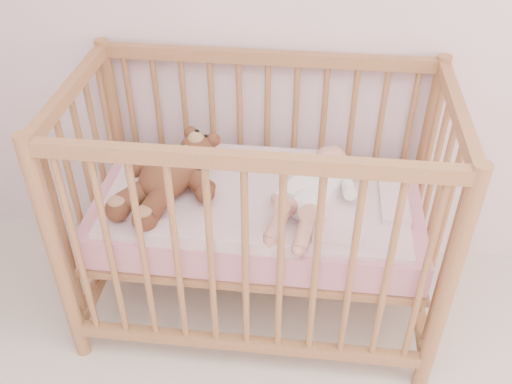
# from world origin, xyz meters

# --- Properties ---
(crib) EXTENTS (1.36, 0.76, 1.00)m
(crib) POSITION_xyz_m (-0.43, 1.60, 0.50)
(crib) COLOR #B37F4C
(crib) RESTS_ON floor
(mattress) EXTENTS (1.22, 0.62, 0.13)m
(mattress) POSITION_xyz_m (-0.43, 1.60, 0.49)
(mattress) COLOR pink
(mattress) RESTS_ON crib
(blanket) EXTENTS (1.10, 0.58, 0.06)m
(blanket) POSITION_xyz_m (-0.43, 1.60, 0.56)
(blanket) COLOR pink
(blanket) RESTS_ON mattress
(baby) EXTENTS (0.45, 0.65, 0.14)m
(baby) POSITION_xyz_m (-0.22, 1.58, 0.64)
(baby) COLOR white
(baby) RESTS_ON blanket
(teddy_bear) EXTENTS (0.59, 0.68, 0.16)m
(teddy_bear) POSITION_xyz_m (-0.76, 1.58, 0.65)
(teddy_bear) COLOR brown
(teddy_bear) RESTS_ON blanket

